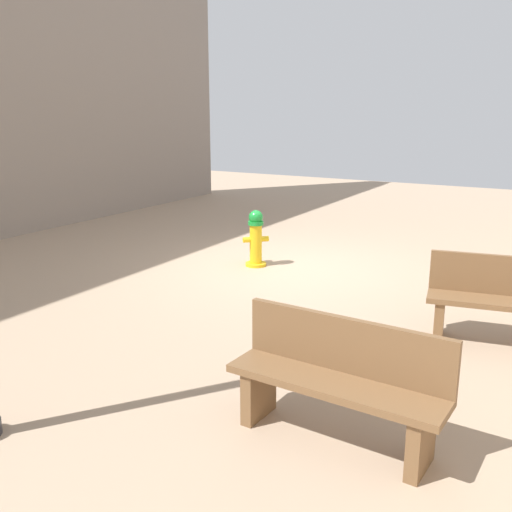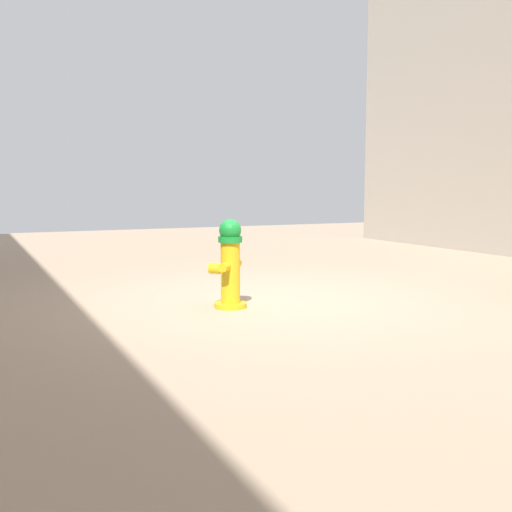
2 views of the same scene
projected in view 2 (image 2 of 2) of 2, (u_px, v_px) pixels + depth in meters
ground_plane at (268, 301)px, 6.61m from camera, size 23.40×23.40×0.00m
fire_hydrant at (230, 263)px, 6.22m from camera, size 0.38×0.38×0.92m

